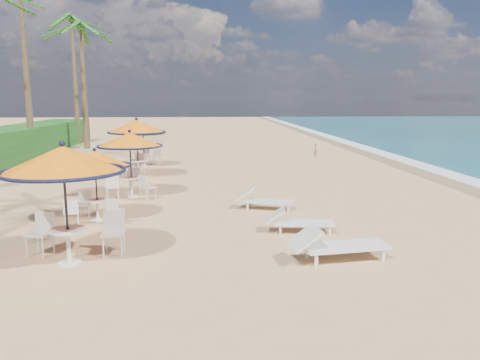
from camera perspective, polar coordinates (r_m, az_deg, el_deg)
The scene contains 14 objects.
ground at distance 10.88m, azimuth 6.59°, elevation -8.96°, with size 160.00×160.00×0.00m, color tan.
foam_strip at distance 23.31m, azimuth 24.88°, elevation 0.33°, with size 1.20×140.00×0.04m, color white.
wetsand_band at distance 22.89m, azimuth 22.91°, elevation 0.31°, with size 1.40×140.00×0.02m, color olive.
station_0 at distance 10.44m, azimuth -20.59°, elevation 1.12°, with size 2.55×2.55×2.66m.
station_1 at distance 13.94m, azimuth -17.35°, elevation 1.42°, with size 2.04×2.04×2.13m.
station_2 at distance 17.11m, azimuth -13.25°, elevation 3.84°, with size 2.33×2.35×2.43m.
station_3 at distance 21.28m, azimuth -12.58°, elevation 5.74°, with size 2.58×2.58×2.69m.
station_4 at distance 24.82m, azimuth -11.67°, elevation 5.46°, with size 2.19×2.28×2.28m.
lounger_near at distance 10.50m, azimuth 11.55°, elevation -7.70°, with size 2.27×0.99×0.79m.
lounger_mid at distance 12.52m, azimuth 6.98°, elevation -4.99°, with size 1.87×0.78×0.65m.
lounger_far at distance 15.01m, azimuth 2.81°, elevation -2.41°, with size 1.92×1.08×0.66m.
palm_6 at distance 35.05m, azimuth -18.83°, elevation 16.50°, with size 5.00×5.00×8.61m.
palm_7 at distance 39.50m, azimuth -19.82°, elevation 17.19°, with size 5.00×5.00×9.73m.
person at distance 28.65m, azimuth 9.20°, elevation 3.66°, with size 0.33×0.22×0.90m, color #93694B.
Camera 1 is at (-1.95, -10.11, 3.51)m, focal length 35.00 mm.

